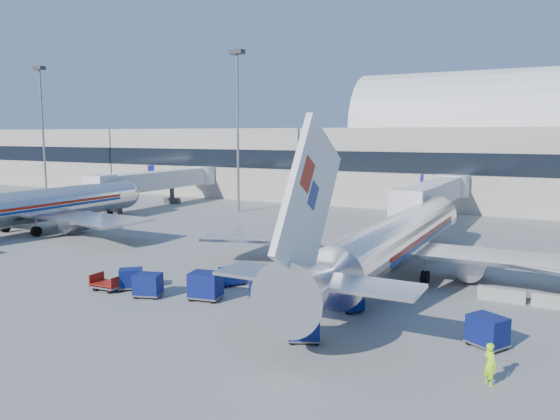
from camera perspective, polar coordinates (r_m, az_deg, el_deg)
The scene contains 20 objects.
ground at distance 43.19m, azimuth -2.84°, elevation -6.88°, with size 260.00×260.00×0.00m, color gray.
terminal at distance 98.37m, azimuth 6.89°, elevation 5.82°, with size 170.00×28.15×21.00m.
airliner_main at distance 42.77m, azimuth 11.92°, elevation -3.17°, with size 32.00×37.26×12.07m.
airliner_mid at distance 67.34m, azimuth -24.94°, elevation 0.27°, with size 32.00×37.26×12.07m.
jetbridge_near at distance 68.52m, azimuth 16.00°, elevation 1.67°, with size 4.40×27.50×6.25m.
jetbridge_mid at distance 87.19m, azimuth -12.16°, elevation 3.07°, with size 4.40×27.50×6.25m.
mast_far_west at distance 104.69m, azimuth -23.63°, elevation 9.33°, with size 2.00×1.20×22.60m.
mast_west at distance 77.87m, azimuth -4.46°, elevation 10.67°, with size 2.00×1.20×22.60m.
barrier_near at distance 39.55m, azimuth 22.14°, elevation -8.19°, with size 3.00×0.55×0.90m, color #9E9E96.
barrier_mid at distance 39.42m, azimuth 26.97°, elevation -8.52°, with size 3.00×0.55×0.90m, color #9E9E96.
tug_lead at distance 37.63m, azimuth -1.84°, elevation -8.17°, with size 2.24×1.82×1.31m.
tug_right at distance 35.30m, azimuth 6.91°, elevation -9.18°, with size 2.55×2.21×1.50m.
tug_left at distance 40.48m, azimuth -5.23°, elevation -7.01°, with size 2.01×2.33×1.37m.
cart_train_a at distance 37.18m, azimuth -7.79°, elevation -7.80°, with size 2.39×1.99×1.87m.
cart_train_b at distance 38.55m, azimuth -13.63°, elevation -7.59°, with size 2.18×1.91×1.62m.
cart_train_c at distance 40.73m, azimuth -15.30°, elevation -6.91°, with size 2.13×2.07×1.49m.
cart_solo_near at distance 29.82m, azimuth 2.55°, elevation -12.11°, with size 2.13×1.93×1.53m.
cart_solo_far at distance 30.99m, azimuth 20.86°, elevation -11.70°, with size 2.36×2.20×1.67m.
cart_open_red at distance 40.99m, azimuth -17.54°, elevation -7.47°, with size 2.14×1.53×0.57m.
ramp_worker at distance 26.70m, azimuth 21.08°, elevation -14.77°, with size 0.70×0.46×1.93m, color #9EDF17.
Camera 1 is at (21.20, -35.97, 11.03)m, focal length 35.00 mm.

